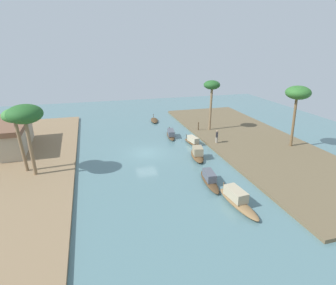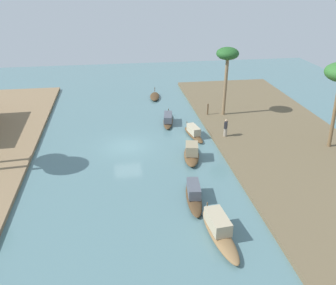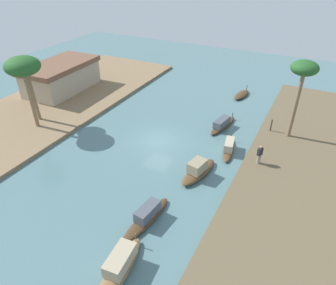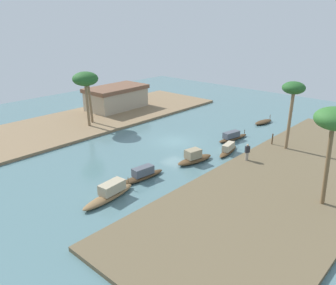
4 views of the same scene
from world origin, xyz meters
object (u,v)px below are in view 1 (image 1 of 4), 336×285
at_px(sampan_midstream, 237,200).
at_px(sampan_downstream_large, 209,179).
at_px(mooring_post, 198,126).
at_px(sampan_upstream_small, 171,134).
at_px(palm_tree_right_tall, 25,115).
at_px(sampan_foreground, 197,154).
at_px(palm_tree_left_near, 298,94).
at_px(sampan_with_tall_canopy, 193,142).
at_px(riverside_building, 5,136).
at_px(palm_tree_left_far, 212,87).
at_px(palm_tree_right_short, 16,117).
at_px(person_on_near_bank, 217,137).
at_px(sampan_with_red_awning, 154,120).

height_order(sampan_midstream, sampan_downstream_large, sampan_midstream).
xyz_separation_m(sampan_downstream_large, mooring_post, (15.24, -4.83, 0.51)).
relative_size(sampan_upstream_small, palm_tree_right_tall, 0.67).
height_order(sampan_foreground, sampan_midstream, sampan_foreground).
relative_size(sampan_upstream_small, sampan_downstream_large, 0.97).
bearing_deg(palm_tree_left_near, sampan_with_tall_canopy, 67.95).
xyz_separation_m(sampan_upstream_small, riverside_building, (-0.29, 20.59, 1.62)).
xyz_separation_m(sampan_with_tall_canopy, sampan_downstream_large, (-10.42, 2.24, 0.01)).
distance_m(palm_tree_left_far, palm_tree_right_tall, 24.35).
relative_size(sampan_with_tall_canopy, riverside_building, 0.43).
bearing_deg(sampan_midstream, palm_tree_right_short, 52.57).
xyz_separation_m(sampan_foreground, sampan_downstream_large, (-6.04, 1.12, -0.07)).
distance_m(sampan_downstream_large, mooring_post, 15.99).
height_order(sampan_downstream_large, person_on_near_bank, person_on_near_bank).
xyz_separation_m(sampan_with_tall_canopy, palm_tree_left_far, (4.62, -4.32, 6.12)).
xyz_separation_m(sampan_with_red_awning, palm_tree_right_short, (-15.85, 16.90, 5.65)).
bearing_deg(palm_tree_right_tall, palm_tree_left_near, -89.64).
bearing_deg(person_on_near_bank, sampan_upstream_small, 72.38).
bearing_deg(riverside_building, sampan_with_tall_canopy, -100.71).
relative_size(mooring_post, palm_tree_left_near, 0.16).
bearing_deg(palm_tree_right_short, mooring_post, -69.02).
distance_m(person_on_near_bank, riverside_building, 25.71).
height_order(sampan_midstream, mooring_post, mooring_post).
bearing_deg(palm_tree_left_near, sampan_upstream_small, 57.44).
height_order(sampan_downstream_large, palm_tree_left_near, palm_tree_left_near).
relative_size(mooring_post, palm_tree_left_far, 0.17).
relative_size(sampan_foreground, sampan_with_red_awning, 1.25).
bearing_deg(sampan_upstream_small, mooring_post, -67.50).
bearing_deg(person_on_near_bank, palm_tree_left_near, -84.15).
height_order(sampan_foreground, sampan_upstream_small, sampan_foreground).
xyz_separation_m(sampan_midstream, palm_tree_left_near, (10.01, -12.78, 6.30)).
bearing_deg(sampan_upstream_small, palm_tree_left_far, -72.69).
bearing_deg(palm_tree_left_far, sampan_foreground, 148.90).
relative_size(sampan_with_tall_canopy, sampan_downstream_large, 0.85).
xyz_separation_m(sampan_upstream_small, person_on_near_bank, (-4.87, -4.69, 0.71)).
bearing_deg(palm_tree_left_near, person_on_near_bank, 67.44).
bearing_deg(person_on_near_bank, sampan_with_red_awning, 49.37).
bearing_deg(sampan_foreground, palm_tree_left_far, -20.22).
relative_size(sampan_midstream, palm_tree_left_near, 0.71).
xyz_separation_m(sampan_foreground, palm_tree_right_short, (0.84, 18.10, 5.38)).
distance_m(sampan_with_tall_canopy, palm_tree_right_short, 20.28).
bearing_deg(sampan_downstream_large, sampan_midstream, -164.96).
height_order(mooring_post, palm_tree_left_far, palm_tree_left_far).
height_order(palm_tree_left_far, palm_tree_right_short, palm_tree_left_far).
height_order(sampan_midstream, palm_tree_left_near, palm_tree_left_near).
bearing_deg(palm_tree_right_tall, sampan_upstream_small, -62.36).
bearing_deg(person_on_near_bank, mooring_post, 30.51).
xyz_separation_m(sampan_with_red_awning, sampan_midstream, (-26.85, -0.71, 0.28)).
bearing_deg(riverside_building, palm_tree_left_far, -89.45).
xyz_separation_m(sampan_with_red_awning, palm_tree_right_tall, (-17.02, 15.86, 6.04)).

